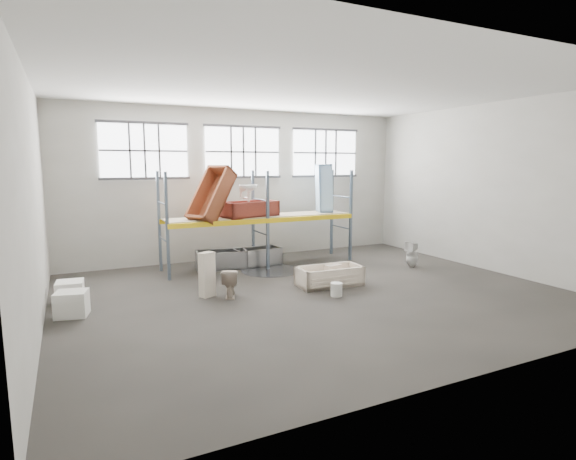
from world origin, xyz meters
TOP-DOWN VIEW (x-y plane):
  - floor at (0.00, 0.00)m, footprint 12.00×10.00m
  - ceiling at (0.00, 0.00)m, footprint 12.00×10.00m
  - wall_back at (0.00, 5.05)m, footprint 12.00×0.10m
  - wall_front at (0.00, -5.05)m, footprint 12.00×0.10m
  - wall_left at (-6.05, 0.00)m, footprint 0.10×10.00m
  - wall_right at (6.05, 0.00)m, footprint 0.10×10.00m
  - window_left at (-3.20, 4.94)m, footprint 2.60×0.04m
  - window_mid at (0.00, 4.94)m, footprint 2.60×0.04m
  - window_right at (3.20, 4.94)m, footprint 2.60×0.04m
  - rack_upright_la at (-3.00, 2.90)m, footprint 0.08×0.08m
  - rack_upright_lb at (-3.00, 4.10)m, footprint 0.08×0.08m
  - rack_upright_ma at (0.00, 2.90)m, footprint 0.08×0.08m
  - rack_upright_mb at (0.00, 4.10)m, footprint 0.08×0.08m
  - rack_upright_ra at (3.00, 2.90)m, footprint 0.08×0.08m
  - rack_upright_rb at (3.00, 4.10)m, footprint 0.08×0.08m
  - rack_beam_front at (0.00, 2.90)m, footprint 6.00×0.10m
  - rack_beam_back at (0.00, 4.10)m, footprint 6.00×0.10m
  - shelf_deck at (0.00, 3.50)m, footprint 5.90×1.10m
  - wet_patch at (0.00, 2.70)m, footprint 1.80×1.80m
  - bathtub_beige at (0.73, 0.48)m, footprint 1.76×0.90m
  - cistern_spare at (0.94, 0.64)m, footprint 0.50×0.32m
  - sink_in_tub at (0.21, 0.46)m, footprint 0.55×0.55m
  - toilet_beige at (-1.99, 0.64)m, footprint 0.61×0.78m
  - cistern_tall at (-2.48, 0.89)m, footprint 0.42×0.36m
  - toilet_white at (4.19, 1.21)m, footprint 0.45×0.44m
  - steel_tub_left at (-1.26, 3.61)m, footprint 1.63×0.97m
  - steel_tub_right at (-0.06, 3.62)m, footprint 1.51×0.77m
  - rust_tub_flat at (-0.37, 3.45)m, footprint 1.85×1.15m
  - rust_tub_tilted at (-1.59, 3.39)m, footprint 1.66×1.43m
  - sink_on_shelf at (-0.43, 3.37)m, footprint 0.72×0.65m
  - blue_tub_upright at (2.39, 3.63)m, footprint 0.72×0.87m
  - bucket at (0.36, -0.46)m, footprint 0.32×0.32m
  - carton_near at (-5.47, 0.75)m, footprint 0.74×0.67m
  - carton_far at (-5.49, 1.89)m, footprint 0.64×0.64m

SIDE VIEW (x-z plane):
  - floor at x=0.00m, z-range -0.10..0.00m
  - wet_patch at x=0.00m, z-range 0.00..0.00m
  - sink_in_tub at x=0.21m, z-range 0.08..0.24m
  - bucket at x=0.36m, z-range 0.00..0.33m
  - carton_far at x=-5.49m, z-range 0.00..0.49m
  - bathtub_beige at x=0.73m, z-range 0.00..0.51m
  - carton_near at x=-5.47m, z-range 0.00..0.54m
  - steel_tub_right at x=-0.06m, z-range 0.00..0.54m
  - cistern_spare at x=0.94m, z-range 0.06..0.50m
  - steel_tub_left at x=-1.26m, z-range 0.00..0.56m
  - toilet_beige at x=-1.99m, z-range 0.00..0.70m
  - toilet_white at x=4.19m, z-range 0.00..0.82m
  - cistern_tall at x=-2.48m, z-range 0.00..1.10m
  - rack_upright_la at x=-3.00m, z-range 0.00..3.00m
  - rack_upright_lb at x=-3.00m, z-range 0.00..3.00m
  - rack_upright_ma at x=0.00m, z-range 0.00..3.00m
  - rack_upright_mb at x=0.00m, z-range 0.00..3.00m
  - rack_upright_ra at x=3.00m, z-range 0.00..3.00m
  - rack_upright_rb at x=3.00m, z-range 0.00..3.00m
  - rack_beam_front at x=0.00m, z-range 1.43..1.57m
  - rack_beam_back at x=0.00m, z-range 1.43..1.57m
  - shelf_deck at x=0.00m, z-range 1.57..1.59m
  - rust_tub_flat at x=-0.37m, z-range 1.58..2.06m
  - sink_on_shelf at x=-0.43m, z-range 1.83..2.36m
  - rust_tub_tilted at x=-1.59m, z-range 1.42..3.17m
  - blue_tub_upright at x=2.39m, z-range 1.59..3.20m
  - wall_back at x=0.00m, z-range 0.00..5.00m
  - wall_front at x=0.00m, z-range 0.00..5.00m
  - wall_left at x=-6.05m, z-range 0.00..5.00m
  - wall_right at x=6.05m, z-range 0.00..5.00m
  - window_left at x=-3.20m, z-range 2.80..4.40m
  - window_mid at x=0.00m, z-range 2.80..4.40m
  - window_right at x=3.20m, z-range 2.80..4.40m
  - ceiling at x=0.00m, z-range 5.00..5.10m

